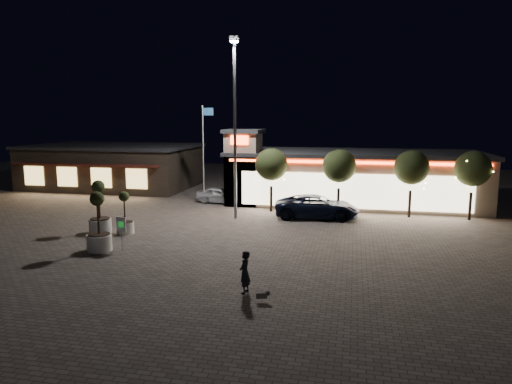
% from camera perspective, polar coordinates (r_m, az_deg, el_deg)
% --- Properties ---
extents(ground, '(90.00, 90.00, 0.00)m').
position_cam_1_polar(ground, '(25.53, -11.57, -6.89)').
color(ground, '#6A5E56').
rests_on(ground, ground).
extents(retail_building, '(20.40, 8.40, 6.10)m').
position_cam_1_polar(retail_building, '(38.52, 11.30, 1.92)').
color(retail_building, tan).
rests_on(retail_building, ground).
extents(restaurant_building, '(16.40, 11.00, 4.30)m').
position_cam_1_polar(restaurant_building, '(48.96, -17.32, 3.16)').
color(restaurant_building, '#382D23').
rests_on(restaurant_building, ground).
extents(floodlight_pole, '(0.60, 0.40, 12.38)m').
position_cam_1_polar(floodlight_pole, '(31.44, -2.66, 9.26)').
color(floodlight_pole, gray).
rests_on(floodlight_pole, ground).
extents(flagpole, '(0.95, 0.10, 8.00)m').
position_cam_1_polar(flagpole, '(37.43, -6.48, 5.73)').
color(flagpole, white).
rests_on(flagpole, ground).
extents(string_tree_a, '(2.42, 2.42, 4.79)m').
position_cam_1_polar(string_tree_a, '(34.12, 1.93, 3.45)').
color(string_tree_a, '#332319').
rests_on(string_tree_a, ground).
extents(string_tree_b, '(2.42, 2.42, 4.79)m').
position_cam_1_polar(string_tree_b, '(33.59, 10.37, 3.21)').
color(string_tree_b, '#332319').
rests_on(string_tree_b, ground).
extents(string_tree_c, '(2.42, 2.42, 4.79)m').
position_cam_1_polar(string_tree_c, '(33.81, 18.87, 2.90)').
color(string_tree_c, '#332319').
rests_on(string_tree_c, ground).
extents(string_tree_d, '(2.42, 2.42, 4.79)m').
position_cam_1_polar(string_tree_d, '(34.51, 25.49, 2.62)').
color(string_tree_d, '#332319').
rests_on(string_tree_d, ground).
extents(pickup_truck, '(6.07, 3.12, 1.64)m').
position_cam_1_polar(pickup_truck, '(32.44, 7.64, -1.83)').
color(pickup_truck, black).
rests_on(pickup_truck, ground).
extents(white_sedan, '(4.07, 2.12, 1.32)m').
position_cam_1_polar(white_sedan, '(37.91, -4.57, -0.41)').
color(white_sedan, silver).
rests_on(white_sedan, ground).
extents(pedestrian, '(0.52, 0.70, 1.75)m').
position_cam_1_polar(pedestrian, '(18.64, -1.41, -10.00)').
color(pedestrian, black).
rests_on(pedestrian, ground).
extents(dog, '(0.55, 0.29, 0.29)m').
position_cam_1_polar(dog, '(18.00, 0.97, -12.70)').
color(dog, '#59514C').
rests_on(dog, ground).
extents(planter_left, '(1.34, 1.34, 3.29)m').
position_cam_1_polar(planter_left, '(29.51, -18.93, -2.98)').
color(planter_left, silver).
rests_on(planter_left, ground).
extents(planter_mid, '(1.30, 1.30, 3.19)m').
position_cam_1_polar(planter_mid, '(25.73, -19.04, -4.82)').
color(planter_mid, silver).
rests_on(planter_mid, ground).
extents(planter_right, '(1.07, 1.07, 2.62)m').
position_cam_1_polar(planter_right, '(29.03, -16.05, -3.45)').
color(planter_right, silver).
rests_on(planter_right, ground).
extents(valet_sign, '(0.60, 0.16, 1.82)m').
position_cam_1_polar(valet_sign, '(25.31, -16.50, -4.25)').
color(valet_sign, gray).
rests_on(valet_sign, ground).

